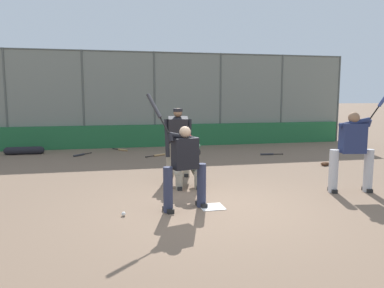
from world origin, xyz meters
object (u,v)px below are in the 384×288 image
Objects in this scene: spare_bat_by_padding at (158,155)px; spare_bat_third_base_side at (122,150)px; spare_bat_near_backstop at (269,154)px; fielding_glove_on_dirt at (325,164)px; catcher_behind_plate at (187,159)px; batter_at_plate at (184,165)px; umpire_home at (178,140)px; spare_bat_first_base_side at (81,155)px; equipment_bag_dugout_side at (24,151)px; baseball_loose at (124,214)px; batter_on_deck at (353,149)px.

spare_bat_by_padding is 1.09× the size of spare_bat_third_base_side.
fielding_glove_on_dirt reaches higher than spare_bat_near_backstop.
catcher_behind_plate is at bearing 20.40° from fielding_glove_on_dirt.
batter_at_plate reaches higher than umpire_home.
spare_bat_third_base_side is 1.01× the size of spare_bat_first_base_side.
spare_bat_first_base_side is 2.07m from equipment_bag_dugout_side.
spare_bat_third_base_side is 9.04× the size of baseball_loose.
batter_at_plate is 0.93× the size of batter_on_deck.
umpire_home is 23.36× the size of baseball_loose.
spare_bat_by_padding is 1.10× the size of spare_bat_first_base_side.
batter_on_deck is 5.06m from spare_bat_near_backstop.
umpire_home is at bearing -113.62° from batter_at_plate.
umpire_home is at bearing 7.04° from fielding_glove_on_dirt.
equipment_bag_dugout_side is (1.93, -0.73, 0.10)m from spare_bat_first_base_side.
batter_on_deck is 1.67× the size of equipment_bag_dugout_side.
catcher_behind_plate reaches higher than spare_bat_third_base_side.
spare_bat_near_backstop is 7.56m from baseball_loose.
baseball_loose is at bearing 51.87° from catcher_behind_plate.
spare_bat_by_padding is at bearing -2.18° from spare_bat_near_backstop.
spare_bat_first_base_side is (2.65, -5.10, -0.60)m from catcher_behind_plate.
spare_bat_third_base_side is (1.24, -6.00, -0.60)m from catcher_behind_plate.
catcher_behind_plate is 1.15m from umpire_home.
equipment_bag_dugout_side is (8.24, -2.01, 0.10)m from spare_bat_near_backstop.
spare_bat_first_base_side is at bearing 159.40° from equipment_bag_dugout_side.
baseball_loose is at bearing -7.82° from batter_at_plate.
umpire_home reaches higher than spare_bat_third_base_side.
batter_on_deck is 7.75× the size of fielding_glove_on_dirt.
catcher_behind_plate is 4.22× the size of fielding_glove_on_dirt.
spare_bat_by_padding is 4.71m from equipment_bag_dugout_side.
spare_bat_near_backstop is (-3.66, -3.81, -0.60)m from catcher_behind_plate.
umpire_home reaches higher than equipment_bag_dugout_side.
batter_on_deck is at bearing 84.07° from spare_bat_first_base_side.
catcher_behind_plate reaches higher than spare_bat_near_backstop.
spare_bat_near_backstop is at bearing 27.52° from spare_bat_third_base_side.
fielding_glove_on_dirt is (-0.82, 2.15, 0.02)m from spare_bat_near_backstop.
batter_at_plate is at bearing -125.90° from spare_bat_by_padding.
batter_at_plate is 1.65m from catcher_behind_plate.
spare_bat_near_backstop is 1.21× the size of spare_bat_first_base_side.
fielding_glove_on_dirt reaches higher than spare_bat_by_padding.
equipment_bag_dugout_side is at bearing -125.46° from spare_bat_third_base_side.
catcher_behind_plate is at bearing -121.94° from spare_bat_by_padding.
spare_bat_near_backstop is at bearing -131.63° from catcher_behind_plate.
catcher_behind_plate is at bearing -119.21° from batter_at_plate.
spare_bat_by_padding is 2.53× the size of fielding_glove_on_dirt.
baseball_loose is (1.47, 1.74, -0.59)m from catcher_behind_plate.
batter_on_deck reaches higher than umpire_home.
catcher_behind_plate is at bearing 53.46° from spare_bat_near_backstop.
batter_on_deck is at bearing 162.88° from catcher_behind_plate.
umpire_home is 5.12m from spare_bat_third_base_side.
fielding_glove_on_dirt reaches higher than spare_bat_first_base_side.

